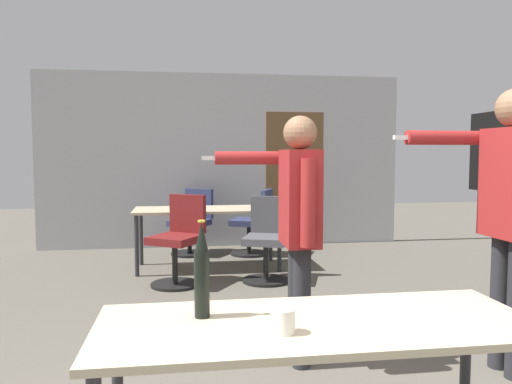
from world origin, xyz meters
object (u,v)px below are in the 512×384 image
object	(u,v)px
person_right_polo	(510,200)
office_chair_mid_tucked	(192,224)
office_chair_side_rolled	(179,242)
drink_cup	(284,321)
tv_screen	(503,187)
office_chair_near_pushed	(267,242)
office_chair_far_left	(254,224)
beer_bottle	(202,272)
person_near_casual	(297,214)

from	to	relation	value
person_right_polo	office_chair_mid_tucked	world-z (taller)	person_right_polo
office_chair_side_rolled	drink_cup	size ratio (longest dim) A/B	10.37
tv_screen	office_chair_near_pushed	world-z (taller)	tv_screen
office_chair_far_left	drink_cup	xyz separation A→B (m)	(-0.61, -5.05, 0.36)
office_chair_mid_tucked	drink_cup	size ratio (longest dim) A/B	9.81
office_chair_near_pushed	beer_bottle	size ratio (longest dim) A/B	2.32
beer_bottle	person_right_polo	bearing A→B (deg)	23.41
person_near_casual	office_chair_near_pushed	world-z (taller)	person_near_casual
office_chair_near_pushed	drink_cup	world-z (taller)	office_chair_near_pushed
office_chair_far_left	beer_bottle	distance (m)	4.93
tv_screen	person_near_casual	world-z (taller)	tv_screen
office_chair_far_left	office_chair_near_pushed	bearing A→B (deg)	-157.96
person_near_casual	beer_bottle	size ratio (longest dim) A/B	4.15
person_near_casual	office_chair_mid_tucked	xyz separation A→B (m)	(-0.63, 3.82, -0.59)
office_chair_mid_tucked	drink_cup	distance (m)	5.27
office_chair_near_pushed	office_chair_far_left	distance (m)	1.41
office_chair_side_rolled	office_chair_far_left	bearing A→B (deg)	-92.49
office_chair_near_pushed	beer_bottle	distance (m)	3.55
person_near_casual	office_chair_near_pushed	bearing A→B (deg)	-3.47
person_near_casual	office_chair_side_rolled	distance (m)	2.38
tv_screen	office_chair_near_pushed	size ratio (longest dim) A/B	1.94
office_chair_far_left	drink_cup	bearing A→B (deg)	-162.58
office_chair_near_pushed	tv_screen	bearing A→B (deg)	163.50
person_near_casual	drink_cup	distance (m)	1.50
person_near_casual	drink_cup	size ratio (longest dim) A/B	17.92
tv_screen	beer_bottle	bearing A→B (deg)	-53.30
beer_bottle	office_chair_near_pushed	bearing A→B (deg)	76.06
office_chair_near_pushed	office_chair_side_rolled	distance (m)	0.97
tv_screen	office_chair_far_left	xyz separation A→B (m)	(-1.83, 2.78, -0.69)
person_right_polo	drink_cup	distance (m)	2.01
person_near_casual	office_chair_mid_tucked	size ratio (longest dim) A/B	1.83
office_chair_mid_tucked	drink_cup	bearing A→B (deg)	126.25
person_right_polo	beer_bottle	bearing A→B (deg)	111.49
person_right_polo	drink_cup	size ratio (longest dim) A/B	19.60
person_near_casual	office_chair_near_pushed	size ratio (longest dim) A/B	1.79
office_chair_far_left	office_chair_mid_tucked	bearing A→B (deg)	100.59
person_near_casual	beer_bottle	xyz separation A→B (m)	(-0.68, -1.20, -0.08)
office_chair_side_rolled	beer_bottle	size ratio (longest dim) A/B	2.40
tv_screen	beer_bottle	world-z (taller)	tv_screen
beer_bottle	office_chair_mid_tucked	bearing A→B (deg)	89.44
drink_cup	person_right_polo	bearing A→B (deg)	32.89
office_chair_mid_tucked	office_chair_near_pushed	bearing A→B (deg)	149.81
drink_cup	person_near_casual	bearing A→B (deg)	75.05
office_chair_far_left	person_right_polo	bearing A→B (deg)	-140.74
person_near_casual	beer_bottle	distance (m)	1.38
office_chair_side_rolled	office_chair_near_pushed	bearing A→B (deg)	-145.02
office_chair_mid_tucked	beer_bottle	size ratio (longest dim) A/B	2.27
office_chair_near_pushed	office_chair_far_left	world-z (taller)	office_chair_near_pushed
office_chair_near_pushed	office_chair_side_rolled	xyz separation A→B (m)	(-0.97, -0.03, 0.02)
person_near_casual	office_chair_mid_tucked	distance (m)	3.92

